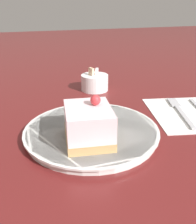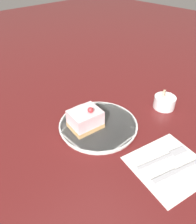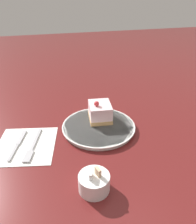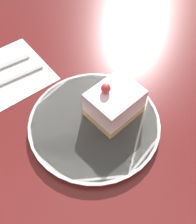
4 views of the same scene
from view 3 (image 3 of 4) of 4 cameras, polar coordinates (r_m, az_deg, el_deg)
name	(u,v)px [view 3 (image 3 of 4)]	position (r m, az deg, el deg)	size (l,w,h in m)	color
ground_plane	(93,125)	(0.84, -1.43, -3.34)	(4.00, 4.00, 0.00)	#5B1919
plate	(99,127)	(0.81, 0.15, -3.87)	(0.27, 0.27, 0.02)	silver
cake_slice	(100,112)	(0.83, 0.52, 0.09)	(0.10, 0.11, 0.08)	#AD8451
napkin	(26,145)	(0.77, -18.34, -8.20)	(0.23, 0.24, 0.00)	white
fork	(32,147)	(0.75, -16.76, -8.75)	(0.07, 0.17, 0.00)	#B2B2B7
knife	(19,142)	(0.79, -19.94, -7.31)	(0.06, 0.16, 0.00)	#B2B2B7
sugar_bowl	(94,182)	(0.59, -1.02, -17.93)	(0.08, 0.08, 0.07)	white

